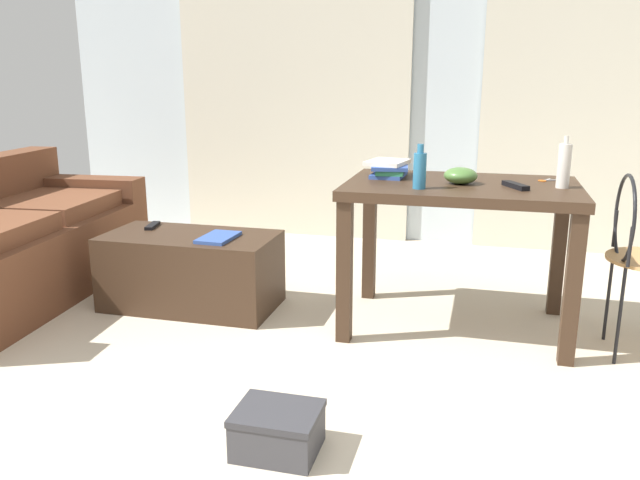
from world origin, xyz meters
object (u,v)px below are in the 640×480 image
Objects in this scene: couch at (5,245)px; wire_chair at (639,244)px; book_stack at (389,168)px; coffee_table at (191,271)px; tv_remote_primary at (153,226)px; shoebox at (278,430)px; bowl at (461,176)px; tv_remote_on_table at (515,186)px; craft_table at (460,206)px; bottle_far at (564,166)px; scissors at (545,180)px; bottle_near at (420,170)px; magazine at (218,237)px.

wire_chair reaches higher than couch.
couch is 6.18× the size of book_stack.
coffee_table is 5.64× the size of tv_remote_primary.
tv_remote_primary reaches higher than shoebox.
bowl reaches higher than couch.
wire_chair is 0.61m from tv_remote_on_table.
bottle_far is at bearing -1.51° from craft_table.
coffee_table is 2.30m from wire_chair.
bottle_far reaches higher than scissors.
wire_chair is at bearing -9.40° from craft_table.
shoebox is at bearing -28.99° from couch.
bottle_near is 0.69m from bottle_far.
bottle_near is at bearing -175.82° from wire_chair.
bowl is at bearing -115.59° from craft_table.
coffee_table is at bearing -178.18° from bottle_far.
scissors is 0.35× the size of magazine.
craft_table is 0.46m from scissors.
bottle_far is (1.93, 0.06, 0.66)m from coffee_table.
book_stack is 1.64m from shoebox.
bowl reaches higher than magazine.
bottle_far is 1.84m from shoebox.
magazine is at bearing 3.06° from couch.
book_stack reaches higher than scissors.
couch is at bearing 151.01° from shoebox.
couch is 8.96× the size of bottle_near.
craft_table is at bearing 135.48° from tv_remote_on_table.
couch is 0.88m from tv_remote_primary.
tv_remote_primary is at bearing -176.28° from book_stack.
bowl is at bearing 6.72° from magazine.
bottle_far is (0.47, -0.01, 0.22)m from craft_table.
bottle_near reaches higher than tv_remote_primary.
craft_table is 1.33× the size of wire_chair.
wire_chair is 1.25m from book_stack.
coffee_table is 0.84× the size of craft_table.
bottle_near is 0.69× the size of book_stack.
shoebox is at bearing -56.92° from magazine.
shoebox is at bearing -138.08° from wire_chair.
coffee_table is 4.53× the size of bottle_near.
bottle_near is 1.14× the size of tv_remote_on_table.
book_stack is at bearing 84.31° from shoebox.
craft_table is 3.73× the size of book_stack.
tv_remote_primary is 0.63× the size of magazine.
bowl is at bearing -179.70° from bottle_far.
tv_remote_on_table is at bearing 58.23° from shoebox.
bowl is 1.32m from magazine.
bowl is (0.18, 0.19, -0.05)m from bottle_near.
wire_chair is at bearing -34.85° from tv_remote_on_table.
bottle_near reaches higher than craft_table.
bottle_far is at bearing -12.94° from tv_remote_on_table.
couch is 11.51× the size of bowl.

